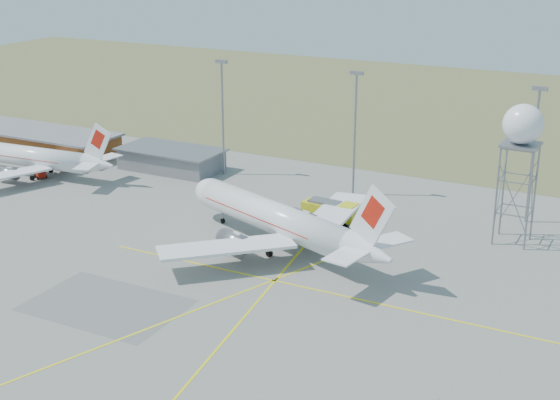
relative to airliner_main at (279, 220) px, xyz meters
The scene contains 11 objects.
grass_strip 100.73m from the airliner_main, 84.16° to the left, with size 400.00×120.00×0.03m, color olive.
building_orange 68.47m from the airliner_main, 161.13° to the left, with size 33.00×12.00×4.30m.
building_grey 42.37m from the airliner_main, 145.24° to the left, with size 19.00×10.00×3.90m.
mast_a 36.89m from the airliner_main, 133.46° to the left, with size 2.20×0.50×20.50m.
mast_b 27.34m from the airliner_main, 89.48° to the left, with size 2.20×0.50×20.50m.
mast_c 39.30m from the airliner_main, 42.78° to the left, with size 2.20×0.50×20.50m.
airliner_main is the anchor object (origin of this frame).
airliner_far 54.95m from the airliner_main, 169.79° to the left, with size 32.12×31.15×10.92m.
radar_tower 33.49m from the airliner_main, 31.28° to the left, with size 5.43×5.43×19.65m.
fire_truck 12.66m from the airliner_main, 78.24° to the left, with size 8.76×3.94×3.43m.
baggage_tug 53.27m from the airliner_main, behind, with size 2.62×2.51×1.71m.
Camera 1 is at (35.83, -48.32, 41.18)m, focal length 50.00 mm.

